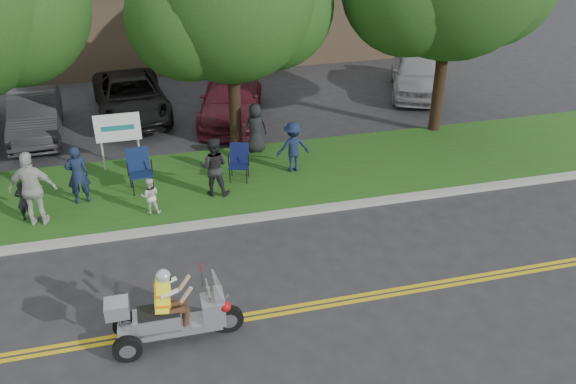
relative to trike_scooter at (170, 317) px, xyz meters
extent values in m
plane|color=#28282B|center=(2.16, 0.79, -0.56)|extent=(120.00, 120.00, 0.00)
cube|color=gold|center=(2.16, 0.21, -0.56)|extent=(60.00, 0.10, 0.01)
cube|color=gold|center=(2.16, 0.37, -0.56)|extent=(60.00, 0.10, 0.01)
cube|color=#A8A89E|center=(2.16, 3.84, -0.50)|extent=(60.00, 0.25, 0.12)
cube|color=#295115|center=(2.16, 5.99, -0.51)|extent=(60.00, 4.00, 0.10)
cube|color=#9E7F5B|center=(4.16, 19.79, 1.44)|extent=(18.00, 8.00, 4.00)
sphere|color=#184513|center=(-2.99, 8.09, 4.03)|extent=(4.05, 4.05, 4.05)
cylinder|color=#332114|center=(2.66, 7.99, 1.54)|extent=(0.36, 0.36, 4.20)
sphere|color=#184513|center=(3.86, 8.29, 3.64)|extent=(3.60, 3.60, 3.60)
sphere|color=#184513|center=(1.46, 7.79, 3.56)|extent=(3.36, 3.36, 3.36)
cylinder|color=#332114|center=(9.16, 7.79, 1.82)|extent=(0.36, 0.36, 4.76)
cylinder|color=silver|center=(-1.24, 7.39, -0.01)|extent=(0.06, 0.06, 1.10)
cylinder|color=silver|center=(-0.24, 7.39, -0.01)|extent=(0.06, 0.06, 1.10)
cube|color=white|center=(-0.74, 7.39, 0.79)|extent=(1.25, 0.06, 0.80)
cylinder|color=black|center=(1.07, -0.01, -0.28)|extent=(0.56, 0.14, 0.56)
cylinder|color=black|center=(-0.80, -0.33, -0.30)|extent=(0.52, 0.14, 0.52)
cylinder|color=black|center=(-0.80, 0.34, -0.30)|extent=(0.52, 0.14, 0.52)
cube|color=#9D9EA6|center=(0.04, 0.00, -0.25)|extent=(1.78, 0.44, 0.17)
cube|color=#9D9EA6|center=(-0.24, 0.00, -0.05)|extent=(0.85, 0.44, 0.33)
cube|color=black|center=(-0.19, 0.00, 0.15)|extent=(0.75, 0.40, 0.09)
cube|color=#9D9EA6|center=(0.79, 0.00, 0.00)|extent=(0.42, 0.45, 0.51)
cube|color=silver|center=(0.92, -0.01, 0.54)|extent=(0.18, 0.43, 0.46)
cube|color=#9D9EA6|center=(-0.89, 0.01, 0.37)|extent=(0.42, 0.40, 0.28)
sphere|color=#B20C0F|center=(1.00, -0.14, 0.17)|extent=(0.21, 0.21, 0.21)
cube|color=yellow|center=(-0.09, 0.00, 0.52)|extent=(0.32, 0.38, 0.61)
sphere|color=silver|center=(-0.03, 0.00, 0.91)|extent=(0.27, 0.27, 0.27)
cylinder|color=black|center=(2.07, 5.72, -0.25)|extent=(0.03, 0.03, 0.42)
cylinder|color=black|center=(2.50, 5.58, -0.25)|extent=(0.03, 0.03, 0.42)
cylinder|color=black|center=(2.19, 6.12, -0.25)|extent=(0.03, 0.03, 0.42)
cylinder|color=black|center=(2.62, 5.98, -0.25)|extent=(0.03, 0.03, 0.42)
cube|color=#0E1443|center=(2.35, 5.85, -0.03)|extent=(0.64, 0.61, 0.04)
cube|color=#0E1443|center=(2.41, 6.07, 0.25)|extent=(0.55, 0.30, 0.57)
cylinder|color=black|center=(-0.50, 5.63, -0.22)|extent=(0.03, 0.03, 0.47)
cylinder|color=black|center=(0.01, 5.70, -0.22)|extent=(0.03, 0.03, 0.47)
cylinder|color=black|center=(-0.55, 6.10, -0.22)|extent=(0.03, 0.03, 0.47)
cylinder|color=black|center=(-0.04, 6.16, -0.22)|extent=(0.03, 0.03, 0.47)
cube|color=#0E1E44|center=(-0.27, 5.90, 0.02)|extent=(0.65, 0.60, 0.04)
cube|color=#0E1E44|center=(-0.30, 6.15, 0.35)|extent=(0.61, 0.25, 0.64)
imported|color=#15203D|center=(-1.80, 5.65, 0.32)|extent=(0.60, 0.43, 1.57)
imported|color=black|center=(1.59, 5.23, 0.33)|extent=(0.91, 0.80, 1.59)
imported|color=beige|center=(-2.75, 4.82, 0.48)|extent=(1.17, 0.64, 1.89)
imported|color=#17213F|center=(3.93, 6.04, 0.27)|extent=(0.96, 0.58, 1.46)
imported|color=black|center=(3.17, 7.54, 0.30)|extent=(0.75, 0.51, 1.51)
imported|color=black|center=(-3.06, 5.06, 0.07)|extent=(0.42, 0.30, 1.06)
imported|color=silver|center=(-0.10, 4.64, 0.02)|extent=(0.49, 0.40, 0.96)
imported|color=#29292C|center=(-3.34, 10.66, 0.13)|extent=(1.67, 4.26, 1.38)
imported|color=black|center=(-0.34, 11.69, 0.13)|extent=(2.71, 5.15, 1.38)
imported|color=#551322|center=(2.96, 10.62, 0.13)|extent=(3.12, 5.14, 1.39)
imported|color=#9C9EA3|center=(10.16, 11.43, 0.20)|extent=(3.35, 4.83, 1.53)
camera|label=1|loc=(-0.06, -8.89, 7.38)|focal=38.00mm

